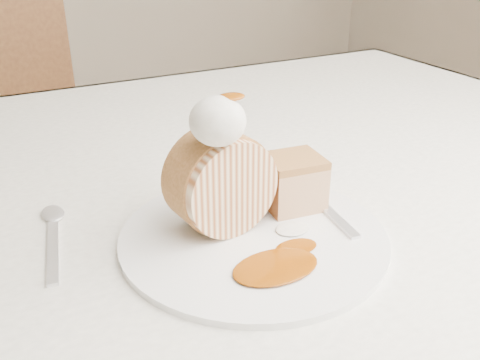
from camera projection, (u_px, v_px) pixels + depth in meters
table at (188, 226)px, 0.74m from camera, size 1.40×0.90×0.75m
plate at (253, 236)px, 0.54m from camera, size 0.30×0.30×0.01m
roulade_slice at (221, 182)px, 0.53m from camera, size 0.11×0.07×0.10m
cake_chunk at (293, 185)px, 0.58m from camera, size 0.07×0.06×0.05m
whipped_cream at (218, 121)px, 0.48m from camera, size 0.05×0.05×0.05m
caramel_drizzle at (231, 90)px, 0.47m from camera, size 0.03×0.02×0.01m
caramel_pool at (276, 267)px, 0.48m from camera, size 0.09×0.06×0.00m
fork at (329, 211)px, 0.57m from camera, size 0.04×0.16×0.00m
spoon at (53, 251)px, 0.52m from camera, size 0.05×0.14×0.00m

